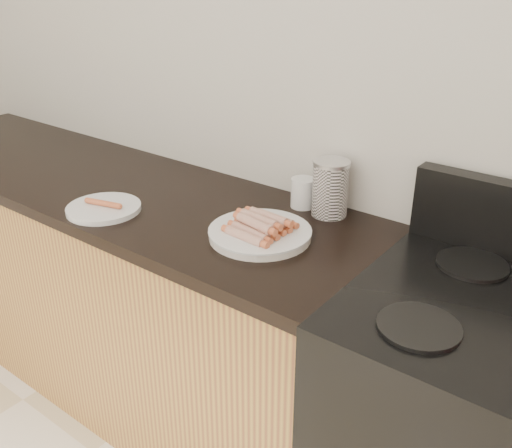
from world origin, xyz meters
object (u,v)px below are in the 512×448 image
Objects in this scene: canister at (330,188)px; main_plate at (260,234)px; side_plate at (104,208)px; mug at (303,193)px.

main_plate is at bearing -106.10° from canister.
side_plate is at bearing -144.78° from canister.
mug is at bearing 179.39° from canister.
side_plate is (-0.50, -0.15, -0.00)m from main_plate.
main_plate is 0.53m from side_plate.
mug reaches higher than side_plate.
canister is at bearing 73.90° from main_plate.
canister reaches higher than side_plate.
side_plate is at bearing -163.35° from main_plate.
side_plate is at bearing -139.48° from mug.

